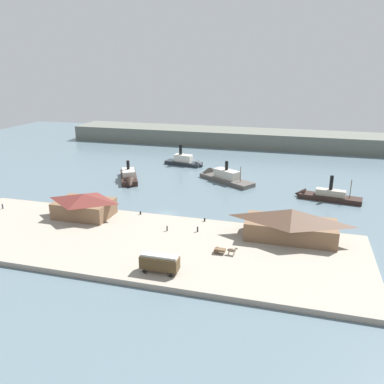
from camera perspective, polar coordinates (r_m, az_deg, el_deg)
ground_plane at (r=117.77m, az=-3.74°, el=-3.15°), size 320.00×320.00×0.00m
quay_promenade at (r=98.76m, az=-7.99°, el=-7.26°), size 110.00×36.00×1.20m
seawall_edge at (r=114.44m, az=-4.34°, el=-3.55°), size 110.00×0.80×1.00m
ferry_shed_west_terminal at (r=115.56m, az=-15.34°, el=-1.79°), size 15.67×11.20×6.66m
ferry_shed_central_terminal at (r=100.24m, az=14.10°, el=-4.44°), size 22.40×10.50×7.71m
street_tram at (r=82.98m, az=-4.71°, el=-10.03°), size 8.13×2.95×4.02m
horse_cart at (r=91.05m, az=4.75°, el=-8.36°), size 5.46×1.46×1.87m
pedestrian_by_tram at (r=102.82m, az=-3.62°, el=-5.26°), size 0.39×0.39×1.56m
pedestrian_standing_center at (r=130.80m, az=-25.70°, el=-1.87°), size 0.41×0.41×1.65m
pedestrian_walking_west at (r=102.15m, az=0.81°, el=-5.38°), size 0.39×0.39×1.57m
mooring_post_east at (r=114.49m, az=-7.46°, el=-3.02°), size 0.44×0.44×0.90m
mooring_post_west at (r=108.78m, az=1.84°, el=-4.03°), size 0.44×0.44×0.90m
ferry_moored_west at (r=172.99m, az=-0.72°, el=4.39°), size 18.54×8.23×10.61m
ferry_departing_north at (r=151.29m, az=4.13°, el=2.25°), size 24.46×18.97×10.09m
ferry_approaching_west at (r=150.87m, az=-9.10°, el=2.02°), size 14.01×20.46×9.02m
ferry_outer_harbor at (r=136.44m, az=18.36°, el=-0.50°), size 21.69×7.81×9.73m
far_headland at (r=219.97m, az=5.81°, el=7.90°), size 180.00×24.00×8.00m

